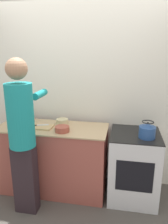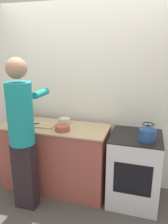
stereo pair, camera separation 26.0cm
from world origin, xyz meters
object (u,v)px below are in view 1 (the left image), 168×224
Objects in this scene: kettle at (147,131)px; canister_jar at (21,115)px; oven at (133,166)px; knife at (38,125)px; cutting_board at (40,127)px; bowl_prep at (62,129)px; person at (22,132)px.

kettle is 1.30× the size of canister_jar.
canister_jar is at bearing 174.92° from oven.
kettle is at bearing -8.22° from canister_jar.
kettle reaches higher than knife.
cutting_board reaches higher than oven.
bowl_prep reaches higher than knife.
knife is 1.62× the size of canister_jar.
canister_jar is at bearing 149.12° from cutting_board.
bowl_prep is at bearing -15.57° from cutting_board.
canister_jar is at bearing 171.78° from kettle.
knife reaches higher than cutting_board.
canister_jar is (-1.57, 0.14, 0.55)m from oven.
kettle is (1.37, 0.38, -0.04)m from person.
kettle is (0.12, -0.10, 0.53)m from oven.
bowl_prep is (-0.89, -0.17, 0.50)m from oven.
person is 0.44m from knife.
kettle is 1.01m from bowl_prep.
oven is 2.78× the size of cutting_board.
canister_jar is at bearing 130.16° from knife.
canister_jar is (-0.32, 0.63, -0.02)m from person.
bowl_prep is (0.36, 0.32, -0.06)m from person.
knife is at bearing 177.79° from kettle.
oven is 1.46m from person.
person is at bearing -158.70° from oven.
knife is at bearing -177.59° from oven.
oven is 4.97× the size of bowl_prep.
bowl_prep is at bearing 41.65° from person.
cutting_board is 2.08× the size of canister_jar.
kettle reaches higher than oven.
person is 0.42m from cutting_board.
cutting_board is at bearing 178.81° from kettle.
bowl_prep is (-1.01, -0.06, -0.02)m from kettle.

